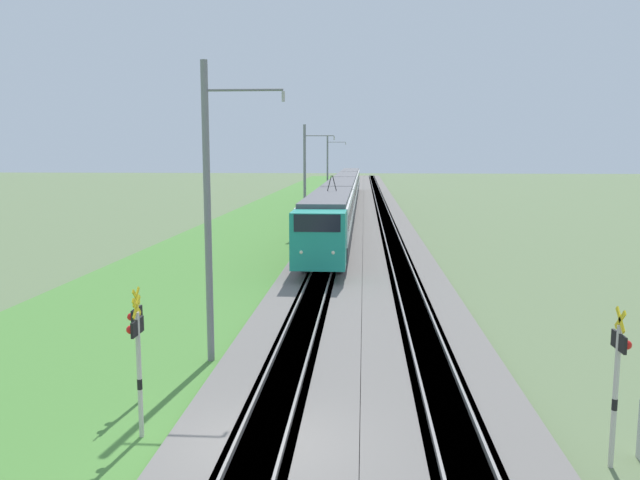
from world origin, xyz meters
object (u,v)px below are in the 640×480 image
object	(u,v)px
crossing_signal_aux	(137,335)
catenary_mast_mid	(305,179)
crossing_signal_far	(618,371)
catenary_mast_far	(328,169)
catenary_mast_near	(209,212)
crossing_signal_near	(138,354)
passenger_train	(344,191)

from	to	relation	value
crossing_signal_aux	catenary_mast_mid	xyz separation A→B (m)	(35.39, -1.15, 2.70)
crossing_signal_far	catenary_mast_far	world-z (taller)	catenary_mast_far
crossing_signal_far	catenary_mast_far	distance (m)	70.64
crossing_signal_far	catenary_mast_near	world-z (taller)	catenary_mast_near
crossing_signal_aux	catenary_mast_mid	size ratio (longest dim) A/B	0.36
crossing_signal_near	crossing_signal_far	xyz separation A→B (m)	(-0.47, -10.54, 0.02)
passenger_train	crossing_signal_aux	size ratio (longest dim) A/B	25.47
crossing_signal_far	catenary_mast_mid	world-z (taller)	catenary_mast_mid
crossing_signal_far	crossing_signal_aux	distance (m)	11.59
catenary_mast_mid	catenary_mast_near	bearing A→B (deg)	180.00
passenger_train	crossing_signal_aux	bearing A→B (deg)	-3.81
catenary_mast_mid	catenary_mast_far	size ratio (longest dim) A/B	0.99
catenary_mast_mid	catenary_mast_far	xyz separation A→B (m)	(31.95, 0.00, 0.03)
catenary_mast_far	crossing_signal_aux	bearing A→B (deg)	179.02
passenger_train	crossing_signal_aux	xyz separation A→B (m)	(-55.55, 3.70, -0.47)
crossing_signal_near	catenary_mast_near	bearing A→B (deg)	-93.86
catenary_mast_mid	catenary_mast_far	world-z (taller)	catenary_mast_far
passenger_train	catenary_mast_mid	world-z (taller)	catenary_mast_mid
crossing_signal_near	catenary_mast_mid	size ratio (longest dim) A/B	0.39
crossing_signal_far	crossing_signal_aux	xyz separation A→B (m)	(2.51, 11.31, -0.18)
catenary_mast_near	catenary_mast_far	world-z (taller)	catenary_mast_near
passenger_train	crossing_signal_aux	distance (m)	55.67
crossing_signal_near	passenger_train	bearing A→B (deg)	-92.91
crossing_signal_near	crossing_signal_far	distance (m)	10.55
catenary_mast_near	catenary_mast_far	xyz separation A→B (m)	(63.90, -0.00, -0.21)
crossing_signal_aux	catenary_mast_far	xyz separation A→B (m)	(67.35, -1.15, 2.72)
crossing_signal_near	catenary_mast_far	distance (m)	69.43
crossing_signal_near	crossing_signal_far	world-z (taller)	crossing_signal_far
passenger_train	catenary_mast_mid	size ratio (longest dim) A/B	9.11
crossing_signal_near	crossing_signal_far	size ratio (longest dim) A/B	0.99
catenary_mast_far	catenary_mast_near	bearing A→B (deg)	180.00
catenary_mast_near	catenary_mast_mid	world-z (taller)	catenary_mast_near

